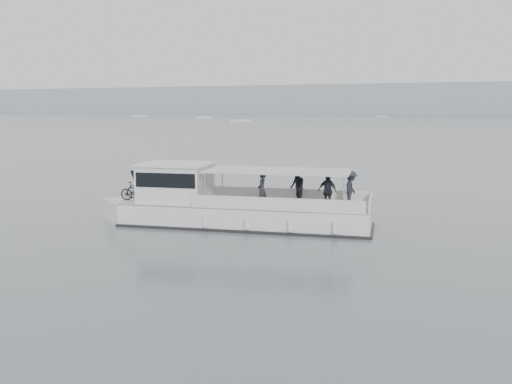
% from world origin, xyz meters
% --- Properties ---
extents(ground, '(1400.00, 1400.00, 0.00)m').
position_xyz_m(ground, '(0.00, 0.00, 0.00)').
color(ground, '#525A60').
rests_on(ground, ground).
extents(headland, '(1400.00, 90.00, 28.00)m').
position_xyz_m(headland, '(0.00, 560.00, 14.00)').
color(headland, '#939EA8').
rests_on(headland, ground).
extents(tour_boat, '(12.96, 4.90, 5.39)m').
position_xyz_m(tour_boat, '(3.32, 1.45, 0.88)').
color(tour_boat, silver).
rests_on(tour_boat, ground).
extents(moored_fleet, '(424.14, 329.40, 10.61)m').
position_xyz_m(moored_fleet, '(-25.50, 206.59, 0.36)').
color(moored_fleet, silver).
rests_on(moored_fleet, ground).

